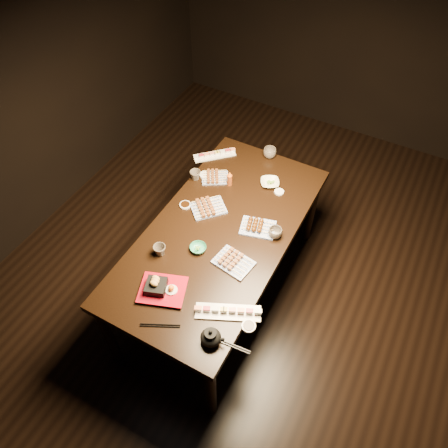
{
  "coord_description": "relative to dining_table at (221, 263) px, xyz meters",
  "views": [
    {
      "loc": [
        0.68,
        -1.64,
        3.01
      ],
      "look_at": [
        -0.23,
        0.04,
        0.77
      ],
      "focal_mm": 35.0,
      "sensor_mm": 36.0,
      "label": 1
    }
  ],
  "objects": [
    {
      "name": "ground",
      "position": [
        0.23,
        0.01,
        -0.38
      ],
      "size": [
        5.0,
        5.0,
        0.0
      ],
      "primitive_type": "plane",
      "color": "black",
      "rests_on": "ground"
    },
    {
      "name": "dining_table",
      "position": [
        0.0,
        0.0,
        0.0
      ],
      "size": [
        1.24,
        1.94,
        0.75
      ],
      "primitive_type": "cube",
      "rotation": [
        0.0,
        0.0,
        0.2
      ],
      "color": "black",
      "rests_on": "ground"
    },
    {
      "name": "sushi_platter_near",
      "position": [
        0.34,
        -0.52,
        0.4
      ],
      "size": [
        0.39,
        0.26,
        0.05
      ],
      "primitive_type": null,
      "rotation": [
        0.0,
        0.0,
        0.44
      ],
      "color": "white",
      "rests_on": "dining_table"
    },
    {
      "name": "sushi_platter_far",
      "position": [
        -0.41,
        0.65,
        0.4
      ],
      "size": [
        0.3,
        0.29,
        0.04
      ],
      "primitive_type": null,
      "rotation": [
        0.0,
        0.0,
        3.91
      ],
      "color": "white",
      "rests_on": "dining_table"
    },
    {
      "name": "yakitori_plate_center",
      "position": [
        -0.17,
        0.14,
        0.4
      ],
      "size": [
        0.28,
        0.28,
        0.06
      ],
      "primitive_type": null,
      "rotation": [
        0.0,
        0.0,
        0.82
      ],
      "color": "#828EB6",
      "rests_on": "dining_table"
    },
    {
      "name": "yakitori_plate_right",
      "position": [
        0.2,
        -0.19,
        0.41
      ],
      "size": [
        0.26,
        0.21,
        0.06
      ],
      "primitive_type": null,
      "rotation": [
        0.0,
        0.0,
        -0.16
      ],
      "color": "#828EB6",
      "rests_on": "dining_table"
    },
    {
      "name": "yakitori_plate_left",
      "position": [
        -0.28,
        0.43,
        0.4
      ],
      "size": [
        0.24,
        0.22,
        0.05
      ],
      "primitive_type": null,
      "rotation": [
        0.0,
        0.0,
        0.54
      ],
      "color": "#828EB6",
      "rests_on": "dining_table"
    },
    {
      "name": "tsukune_plate",
      "position": [
        0.21,
        0.14,
        0.4
      ],
      "size": [
        0.27,
        0.22,
        0.06
      ],
      "primitive_type": null,
      "rotation": [
        0.0,
        0.0,
        0.26
      ],
      "color": "#828EB6",
      "rests_on": "dining_table"
    },
    {
      "name": "edamame_bowl_green",
      "position": [
        -0.05,
        -0.21,
        0.39
      ],
      "size": [
        0.13,
        0.13,
        0.03
      ],
      "primitive_type": "imported",
      "rotation": [
        0.0,
        0.0,
        0.28
      ],
      "color": "#2E8F66",
      "rests_on": "dining_table"
    },
    {
      "name": "edamame_bowl_cream",
      "position": [
        0.11,
        0.56,
        0.39
      ],
      "size": [
        0.18,
        0.18,
        0.03
      ],
      "primitive_type": "imported",
      "rotation": [
        0.0,
        0.0,
        0.51
      ],
      "color": "beige",
      "rests_on": "dining_table"
    },
    {
      "name": "tempura_tray",
      "position": [
        -0.08,
        -0.58,
        0.43
      ],
      "size": [
        0.33,
        0.3,
        0.1
      ],
      "primitive_type": null,
      "rotation": [
        0.0,
        0.0,
        0.35
      ],
      "color": "black",
      "rests_on": "dining_table"
    },
    {
      "name": "teacup_near_left",
      "position": [
        -0.25,
        -0.35,
        0.41
      ],
      "size": [
        0.09,
        0.09,
        0.07
      ],
      "primitive_type": "imported",
      "rotation": [
        0.0,
        0.0,
        0.06
      ],
      "color": "brown",
      "rests_on": "dining_table"
    },
    {
      "name": "teacup_mid_right",
      "position": [
        0.34,
        0.13,
        0.41
      ],
      "size": [
        0.12,
        0.12,
        0.07
      ],
      "primitive_type": "imported",
      "rotation": [
        0.0,
        0.0,
        0.46
      ],
      "color": "brown",
      "rests_on": "dining_table"
    },
    {
      "name": "teacup_far_left",
      "position": [
        -0.41,
        0.36,
        0.41
      ],
      "size": [
        0.08,
        0.08,
        0.07
      ],
      "primitive_type": "imported",
      "rotation": [
        0.0,
        0.0,
        0.06
      ],
      "color": "brown",
      "rests_on": "dining_table"
    },
    {
      "name": "teacup_far_right",
      "position": [
        -0.03,
        0.85,
        0.41
      ],
      "size": [
        0.11,
        0.11,
        0.08
      ],
      "primitive_type": "imported",
      "rotation": [
        0.0,
        0.0,
        -0.06
      ],
      "color": "brown",
      "rests_on": "dining_table"
    },
    {
      "name": "teapot",
      "position": [
        0.34,
        -0.72,
        0.43
      ],
      "size": [
        0.16,
        0.16,
        0.12
      ],
      "primitive_type": null,
      "rotation": [
        0.0,
        0.0,
        0.21
      ],
      "color": "black",
      "rests_on": "dining_table"
    },
    {
      "name": "condiment_bottle",
      "position": [
        -0.16,
        0.42,
        0.44
      ],
      "size": [
        0.05,
        0.05,
        0.12
      ],
      "primitive_type": "cylinder",
      "rotation": [
        0.0,
        0.0,
        0.27
      ],
      "color": "#833611",
      "rests_on": "dining_table"
    },
    {
      "name": "sauce_dish_west",
      "position": [
        -0.33,
        0.08,
        0.38
      ],
      "size": [
        0.09,
        0.09,
        0.01
      ],
      "primitive_type": "cylinder",
      "rotation": [
        0.0,
        0.0,
        0.08
      ],
      "color": "white",
      "rests_on": "dining_table"
    },
    {
      "name": "sauce_dish_east",
      "position": [
        0.2,
        0.52,
        0.38
      ],
      "size": [
        0.09,
        0.09,
        0.01
      ],
      "primitive_type": "cylinder",
      "rotation": [
        0.0,
        0.0,
        0.47
      ],
      "color": "white",
      "rests_on": "dining_table"
    },
    {
      "name": "sauce_dish_se",
      "position": [
        0.48,
        -0.54,
        0.38
      ],
      "size": [
        0.1,
        0.1,
        0.01
      ],
      "primitive_type": "cylinder",
      "rotation": [
        0.0,
        0.0,
        0.25
      ],
      "color": "white",
      "rests_on": "dining_table"
    },
    {
      "name": "sauce_dish_nw",
      "position": [
        -0.36,
        0.42,
        0.38
      ],
      "size": [
        0.1,
        0.1,
        0.02
      ],
      "primitive_type": "cylinder",
      "rotation": [
        0.0,
        0.0,
        -0.11
      ],
      "color": "white",
      "rests_on": "dining_table"
    },
    {
      "name": "chopsticks_near",
      "position": [
        0.04,
        -0.78,
        0.38
      ],
      "size": [
        0.22,
        0.12,
        0.01
      ],
      "primitive_type": null,
      "rotation": [
        0.0,
        0.0,
        0.46
      ],
      "color": "black",
      "rests_on": "dining_table"
    },
    {
      "name": "chopsticks_se",
      "position": [
        0.44,
        -0.69,
        0.38
      ],
      "size": [
        0.24,
        0.04,
        0.01
      ],
      "primitive_type": null,
      "rotation": [
        0.0,
        0.0,
        0.09
      ],
      "color": "black",
      "rests_on": "dining_table"
    }
  ]
}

